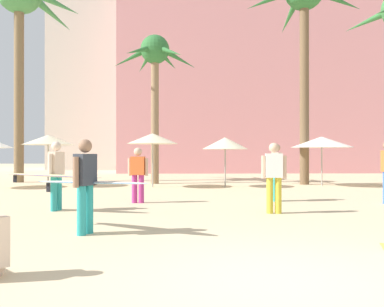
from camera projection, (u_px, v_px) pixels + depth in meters
name	position (u px, v px, depth m)	size (l,w,h in m)	color
ground	(290.00, 284.00, 4.41)	(120.00, 120.00, 0.00)	beige
hotel_pink	(243.00, 66.00, 34.48)	(20.16, 8.32, 17.95)	pink
hotel_tower_gray	(142.00, 45.00, 41.68)	(16.71, 9.46, 25.37)	beige
palm_tree_left	(304.00, 8.00, 19.24)	(5.72, 5.59, 10.20)	brown
palm_tree_center	(155.00, 64.00, 19.77)	(4.09, 3.82, 7.26)	#896B4C
palm_tree_right	(19.00, 5.00, 20.72)	(6.54, 6.13, 10.97)	brown
cafe_umbrella_0	(48.00, 140.00, 17.98)	(2.25, 2.25, 2.29)	gray
cafe_umbrella_1	(153.00, 139.00, 17.54)	(2.23, 2.23, 2.34)	gray
cafe_umbrella_3	(322.00, 142.00, 18.27)	(2.75, 2.75, 2.23)	gray
cafe_umbrella_5	(225.00, 143.00, 17.66)	(2.02, 2.02, 2.17)	gray
person_mid_left	(55.00, 174.00, 10.08)	(2.66, 1.12, 1.75)	teal
person_mid_right	(87.00, 182.00, 7.29)	(2.52, 1.72, 1.69)	teal
person_far_left	(274.00, 175.00, 9.72)	(0.61, 0.26, 1.70)	gold
person_near_left	(276.00, 170.00, 12.29)	(0.38, 0.58, 1.74)	teal
person_far_right	(138.00, 173.00, 11.85)	(0.61, 0.27, 1.62)	#B7337F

